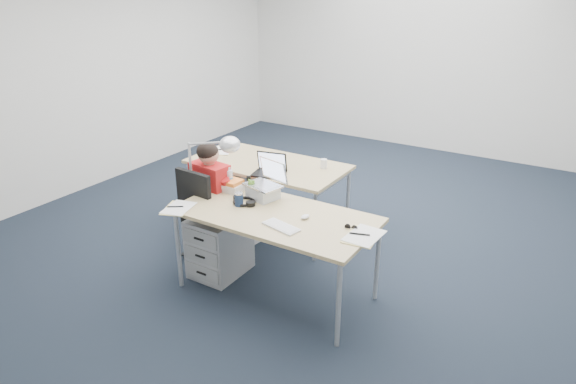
{
  "coord_description": "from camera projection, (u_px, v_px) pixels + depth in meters",
  "views": [
    {
      "loc": [
        2.35,
        -4.19,
        2.46
      ],
      "look_at": [
        0.33,
        -0.9,
        0.85
      ],
      "focal_mm": 32.0,
      "sensor_mm": 36.0,
      "label": 1
    }
  ],
  "objects": [
    {
      "name": "floor",
      "position": [
        306.0,
        232.0,
        5.38
      ],
      "size": [
        7.0,
        7.0,
        0.0
      ],
      "primitive_type": "plane",
      "color": "black",
      "rests_on": "ground"
    },
    {
      "name": "room",
      "position": [
        309.0,
        66.0,
        4.72
      ],
      "size": [
        6.02,
        7.02,
        2.8
      ],
      "color": "beige",
      "rests_on": "ground"
    },
    {
      "name": "desk_near",
      "position": [
        275.0,
        219.0,
        4.1
      ],
      "size": [
        1.6,
        0.8,
        0.73
      ],
      "color": "tan",
      "rests_on": "ground"
    },
    {
      "name": "desk_far",
      "position": [
        268.0,
        167.0,
        5.22
      ],
      "size": [
        1.6,
        0.8,
        0.73
      ],
      "color": "tan",
      "rests_on": "ground"
    },
    {
      "name": "office_chair",
      "position": [
        211.0,
        234.0,
        4.76
      ],
      "size": [
        0.63,
        0.63,
        0.94
      ],
      "rotation": [
        0.0,
        0.0,
        -0.08
      ],
      "color": "black",
      "rests_on": "ground"
    },
    {
      "name": "seated_person",
      "position": [
        221.0,
        199.0,
        4.76
      ],
      "size": [
        0.38,
        0.65,
        1.14
      ],
      "rotation": [
        0.0,
        0.0,
        -0.12
      ],
      "color": "red",
      "rests_on": "ground"
    },
    {
      "name": "drawer_pedestal_near",
      "position": [
        220.0,
        245.0,
        4.55
      ],
      "size": [
        0.4,
        0.5,
        0.55
      ],
      "primitive_type": "cube",
      "color": "#A4A6A9",
      "rests_on": "ground"
    },
    {
      "name": "drawer_pedestal_far",
      "position": [
        226.0,
        199.0,
        5.5
      ],
      "size": [
        0.4,
        0.5,
        0.55
      ],
      "primitive_type": "cube",
      "color": "#A4A6A9",
      "rests_on": "ground"
    },
    {
      "name": "silver_laptop",
      "position": [
        263.0,
        181.0,
        4.31
      ],
      "size": [
        0.35,
        0.3,
        0.32
      ],
      "primitive_type": null,
      "rotation": [
        0.0,
        0.0,
        -0.24
      ],
      "color": "silver",
      "rests_on": "desk_near"
    },
    {
      "name": "wireless_keyboard",
      "position": [
        281.0,
        226.0,
        3.85
      ],
      "size": [
        0.32,
        0.19,
        0.02
      ],
      "primitive_type": "cube",
      "rotation": [
        0.0,
        0.0,
        -0.23
      ],
      "color": "white",
      "rests_on": "desk_near"
    },
    {
      "name": "computer_mouse",
      "position": [
        305.0,
        217.0,
        3.99
      ],
      "size": [
        0.07,
        0.09,
        0.03
      ],
      "primitive_type": "ellipsoid",
      "rotation": [
        0.0,
        0.0,
        -0.15
      ],
      "color": "white",
      "rests_on": "desk_near"
    },
    {
      "name": "headphones",
      "position": [
        244.0,
        201.0,
        4.27
      ],
      "size": [
        0.28,
        0.24,
        0.04
      ],
      "primitive_type": null,
      "rotation": [
        0.0,
        0.0,
        -0.24
      ],
      "color": "black",
      "rests_on": "desk_near"
    },
    {
      "name": "can_koozie",
      "position": [
        239.0,
        199.0,
        4.2
      ],
      "size": [
        0.09,
        0.09,
        0.12
      ],
      "primitive_type": "cylinder",
      "rotation": [
        0.0,
        0.0,
        0.4
      ],
      "color": "#162545",
      "rests_on": "desk_near"
    },
    {
      "name": "water_bottle",
      "position": [
        229.0,
        178.0,
        4.52
      ],
      "size": [
        0.08,
        0.08,
        0.21
      ],
      "primitive_type": "cylinder",
      "rotation": [
        0.0,
        0.0,
        0.26
      ],
      "color": "silver",
      "rests_on": "desk_near"
    },
    {
      "name": "bear_figurine",
      "position": [
        252.0,
        188.0,
        4.36
      ],
      "size": [
        0.1,
        0.08,
        0.16
      ],
      "primitive_type": null,
      "rotation": [
        0.0,
        0.0,
        -0.24
      ],
      "color": "#39711E",
      "rests_on": "desk_near"
    },
    {
      "name": "book_stack",
      "position": [
        230.0,
        185.0,
        4.51
      ],
      "size": [
        0.24,
        0.19,
        0.1
      ],
      "primitive_type": "cube",
      "rotation": [
        0.0,
        0.0,
        -0.12
      ],
      "color": "silver",
      "rests_on": "desk_near"
    },
    {
      "name": "cordless_phone",
      "position": [
        249.0,
        183.0,
        4.51
      ],
      "size": [
        0.04,
        0.03,
        0.13
      ],
      "primitive_type": "cube",
      "rotation": [
        0.0,
        0.0,
        0.43
      ],
      "color": "black",
      "rests_on": "desk_near"
    },
    {
      "name": "papers_left",
      "position": [
        177.0,
        208.0,
        4.16
      ],
      "size": [
        0.27,
        0.32,
        0.01
      ],
      "primitive_type": "cube",
      "rotation": [
        0.0,
        0.0,
        0.29
      ],
      "color": "#EFDE8A",
      "rests_on": "desk_near"
    },
    {
      "name": "papers_right",
      "position": [
        362.0,
        236.0,
        3.71
      ],
      "size": [
        0.23,
        0.32,
        0.01
      ],
      "primitive_type": "cube",
      "rotation": [
        0.0,
        0.0,
        0.01
      ],
      "color": "#EFDE8A",
      "rests_on": "desk_near"
    },
    {
      "name": "sunglasses",
      "position": [
        351.0,
        227.0,
        3.83
      ],
      "size": [
        0.11,
        0.06,
        0.02
      ],
      "primitive_type": null,
      "rotation": [
        0.0,
        0.0,
        0.13
      ],
      "color": "black",
      "rests_on": "desk_near"
    },
    {
      "name": "desk_lamp",
      "position": [
        205.0,
        161.0,
        4.38
      ],
      "size": [
        0.51,
        0.2,
        0.57
      ],
      "primitive_type": null,
      "rotation": [
        0.0,
        0.0,
        -0.03
      ],
      "color": "silver",
      "rests_on": "desk_near"
    },
    {
      "name": "dark_laptop",
      "position": [
        268.0,
        164.0,
        4.84
      ],
      "size": [
        0.35,
        0.34,
        0.21
      ],
      "primitive_type": null,
      "rotation": [
        0.0,
        0.0,
        0.21
      ],
      "color": "black",
      "rests_on": "desk_far"
    },
    {
      "name": "far_cup",
      "position": [
        324.0,
        164.0,
        5.04
      ],
      "size": [
        0.08,
        0.08,
        0.09
      ],
      "primitive_type": "cylinder",
      "rotation": [
        0.0,
        0.0,
        -0.2
      ],
      "color": "white",
      "rests_on": "desk_far"
    },
    {
      "name": "far_papers",
      "position": [
        220.0,
        151.0,
        5.55
      ],
      "size": [
        0.32,
        0.35,
        0.01
      ],
      "primitive_type": "cube",
      "rotation": [
        0.0,
        0.0,
        0.49
      ],
      "color": "white",
      "rests_on": "desk_far"
    }
  ]
}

